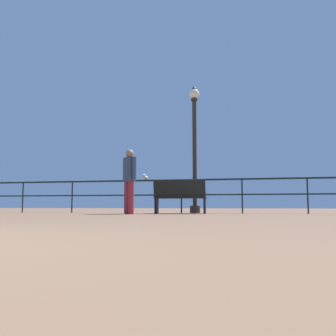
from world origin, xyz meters
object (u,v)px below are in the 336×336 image
bench_near_left (180,195)px  person_by_bench (129,177)px  lamppost_center (195,144)px  seagull_on_rail (145,177)px

bench_near_left → person_by_bench: size_ratio=0.85×
bench_near_left → person_by_bench: bearing=-143.8°
lamppost_center → person_by_bench: 2.58m
lamppost_center → person_by_bench: (-1.46, -1.81, -1.13)m
lamppost_center → bench_near_left: bearing=-106.4°
lamppost_center → seagull_on_rail: lamppost_center is taller
lamppost_center → person_by_bench: bearing=-129.0°
bench_near_left → seagull_on_rail: seagull_on_rail is taller
bench_near_left → seagull_on_rail: size_ratio=3.90×
lamppost_center → seagull_on_rail: bearing=-170.8°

